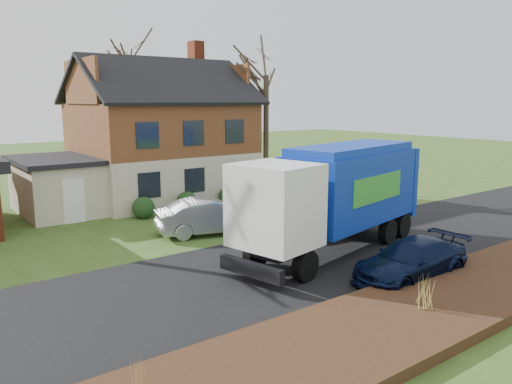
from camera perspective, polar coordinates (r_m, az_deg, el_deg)
ground at (r=17.76m, az=4.09°, el=-8.27°), size 120.00×120.00×0.00m
road at (r=17.76m, az=4.09°, el=-8.24°), size 80.00×7.00×0.02m
mulch_verge at (r=14.39m, az=18.36°, el=-12.75°), size 80.00×3.50×0.30m
main_house at (r=29.45m, az=-11.59°, el=7.00°), size 12.95×8.95×9.26m
garbage_truck at (r=18.94m, az=9.23°, el=0.03°), size 9.67×4.39×4.01m
silver_sedan at (r=21.60m, az=-5.13°, el=-2.76°), size 4.95×2.78×1.54m
navy_wagon at (r=16.88m, az=17.31°, el=-7.45°), size 4.42×1.81×1.28m
tree_front_east at (r=30.13m, az=1.18°, el=15.40°), size 3.67×3.67×10.21m
tree_back at (r=37.28m, az=-14.48°, el=15.98°), size 3.60×3.60×11.39m
grass_clump_west at (r=9.98m, az=-12.75°, el=-19.82°), size 0.30×0.25×0.81m
grass_clump_mid at (r=14.00m, az=18.65°, el=-10.59°), size 0.35×0.29×0.99m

